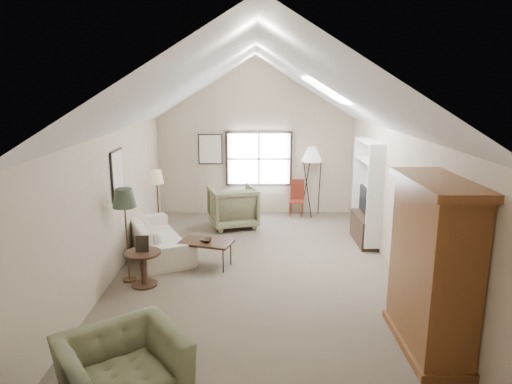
{
  "coord_description": "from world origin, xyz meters",
  "views": [
    {
      "loc": [
        -0.06,
        -7.7,
        3.29
      ],
      "look_at": [
        0.0,
        0.4,
        1.4
      ],
      "focal_mm": 32.0,
      "sensor_mm": 36.0,
      "label": 1
    }
  ],
  "objects_px": {
    "sofa": "(157,235)",
    "side_table": "(144,269)",
    "armoire": "(432,266)",
    "armchair_near": "(123,373)",
    "side_chair": "(297,198)",
    "armchair_far": "(233,207)",
    "coffee_table": "(206,254)"
  },
  "relations": [
    {
      "from": "sofa",
      "to": "side_table",
      "type": "xyz_separation_m",
      "value": [
        0.1,
        -1.6,
        -0.05
      ]
    },
    {
      "from": "armoire",
      "to": "armchair_near",
      "type": "height_order",
      "value": "armoire"
    },
    {
      "from": "armoire",
      "to": "side_chair",
      "type": "relative_size",
      "value": 2.37
    },
    {
      "from": "armchair_far",
      "to": "side_chair",
      "type": "bearing_deg",
      "value": -166.16
    },
    {
      "from": "armchair_near",
      "to": "side_table",
      "type": "relative_size",
      "value": 2.01
    },
    {
      "from": "armchair_far",
      "to": "coffee_table",
      "type": "height_order",
      "value": "armchair_far"
    },
    {
      "from": "armchair_near",
      "to": "armchair_far",
      "type": "distance_m",
      "value": 6.34
    },
    {
      "from": "armchair_near",
      "to": "coffee_table",
      "type": "distance_m",
      "value": 3.85
    },
    {
      "from": "armoire",
      "to": "side_chair",
      "type": "xyz_separation_m",
      "value": [
        -1.11,
        6.1,
        -0.64
      ]
    },
    {
      "from": "coffee_table",
      "to": "side_table",
      "type": "height_order",
      "value": "side_table"
    },
    {
      "from": "armchair_far",
      "to": "side_table",
      "type": "bearing_deg",
      "value": 51.15
    },
    {
      "from": "armoire",
      "to": "side_table",
      "type": "height_order",
      "value": "armoire"
    },
    {
      "from": "armchair_far",
      "to": "armoire",
      "type": "bearing_deg",
      "value": 101.33
    },
    {
      "from": "armchair_far",
      "to": "side_table",
      "type": "xyz_separation_m",
      "value": [
        -1.36,
        -3.29,
        -0.19
      ]
    },
    {
      "from": "side_table",
      "to": "side_chair",
      "type": "distance_m",
      "value": 5.17
    },
    {
      "from": "armoire",
      "to": "side_table",
      "type": "bearing_deg",
      "value": 155.4
    },
    {
      "from": "armchair_far",
      "to": "side_chair",
      "type": "relative_size",
      "value": 1.16
    },
    {
      "from": "armchair_near",
      "to": "coffee_table",
      "type": "xyz_separation_m",
      "value": [
        0.49,
        3.81,
        -0.15
      ]
    },
    {
      "from": "armoire",
      "to": "armchair_near",
      "type": "relative_size",
      "value": 1.83
    },
    {
      "from": "armchair_far",
      "to": "side_chair",
      "type": "xyz_separation_m",
      "value": [
        1.61,
        0.94,
        -0.02
      ]
    },
    {
      "from": "sofa",
      "to": "side_table",
      "type": "relative_size",
      "value": 3.99
    },
    {
      "from": "armchair_near",
      "to": "side_table",
      "type": "xyz_separation_m",
      "value": [
        -0.48,
        2.99,
        -0.09
      ]
    },
    {
      "from": "side_chair",
      "to": "armoire",
      "type": "bearing_deg",
      "value": -69.16
    },
    {
      "from": "coffee_table",
      "to": "side_chair",
      "type": "xyz_separation_m",
      "value": [
        2.0,
        3.4,
        0.22
      ]
    },
    {
      "from": "sofa",
      "to": "side_chair",
      "type": "bearing_deg",
      "value": -74.13
    },
    {
      "from": "sofa",
      "to": "side_table",
      "type": "height_order",
      "value": "sofa"
    },
    {
      "from": "armoire",
      "to": "armchair_far",
      "type": "xyz_separation_m",
      "value": [
        -2.72,
        5.16,
        -0.61
      ]
    },
    {
      "from": "armoire",
      "to": "side_chair",
      "type": "distance_m",
      "value": 6.23
    },
    {
      "from": "armchair_far",
      "to": "sofa",
      "type": "bearing_deg",
      "value": 32.83
    },
    {
      "from": "sofa",
      "to": "side_chair",
      "type": "distance_m",
      "value": 4.05
    },
    {
      "from": "armchair_near",
      "to": "sofa",
      "type": "bearing_deg",
      "value": 62.31
    },
    {
      "from": "armchair_near",
      "to": "side_chair",
      "type": "xyz_separation_m",
      "value": [
        2.48,
        7.22,
        0.07
      ]
    }
  ]
}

